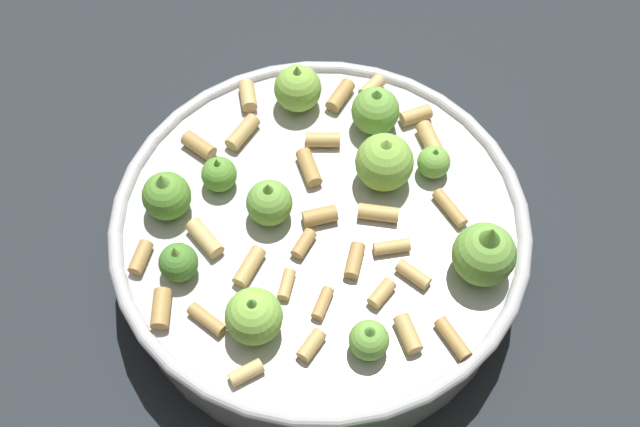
# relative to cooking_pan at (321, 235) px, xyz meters

# --- Properties ---
(ground_plane) EXTENTS (2.40, 2.40, 0.00)m
(ground_plane) POSITION_rel_cooking_pan_xyz_m (0.00, -0.00, -0.04)
(ground_plane) COLOR #23282D
(cooking_pan) EXTENTS (0.32, 0.32, 0.12)m
(cooking_pan) POSITION_rel_cooking_pan_xyz_m (0.00, 0.00, 0.00)
(cooking_pan) COLOR #B7B7BC
(cooking_pan) RESTS_ON ground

